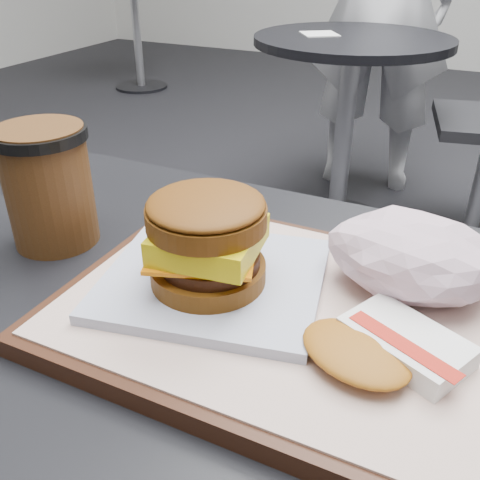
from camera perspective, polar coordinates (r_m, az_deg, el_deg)
name	(u,v)px	position (r m, az deg, el deg)	size (l,w,h in m)	color
serving_tray	(285,312)	(0.47, 4.80, -7.70)	(0.38, 0.28, 0.02)	#32180D
breakfast_sandwich	(209,250)	(0.46, -3.27, -1.04)	(0.22, 0.20, 0.09)	silver
hash_brown	(383,347)	(0.41, 15.03, -10.93)	(0.13, 0.12, 0.02)	white
crumpled_wrapper	(414,256)	(0.48, 18.03, -1.59)	(0.15, 0.11, 0.06)	silver
coffee_cup	(48,182)	(0.59, -19.83, 5.84)	(0.10, 0.10, 0.13)	#452610
neighbor_table	(348,93)	(2.08, 11.42, 15.11)	(0.70, 0.70, 0.75)	black
napkin	(319,34)	(2.05, 8.48, 20.92)	(0.12, 0.12, 0.00)	white
bg_table_mid	(135,11)	(4.36, -11.15, 22.86)	(0.66, 0.66, 0.75)	black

